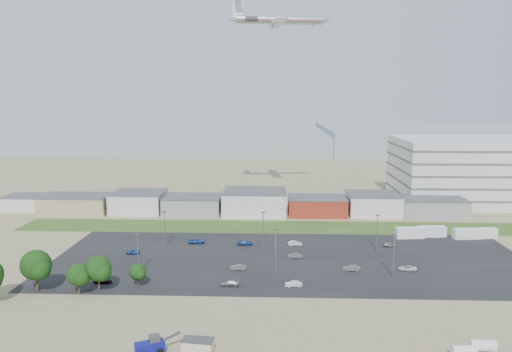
{
  "coord_description": "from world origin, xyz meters",
  "views": [
    {
      "loc": [
        1.3,
        -102.57,
        40.59
      ],
      "look_at": [
        -3.61,
        22.0,
        21.11
      ],
      "focal_mm": 35.0,
      "sensor_mm": 36.0,
      "label": 1
    }
  ],
  "objects_px": {
    "parked_car_3": "(229,283)",
    "parked_car_8": "(390,244)",
    "parked_car_1": "(352,268)",
    "parked_car_11": "(295,243)",
    "box_trailer_a": "(410,233)",
    "parked_car_9": "(197,241)",
    "parked_car_10": "(103,281)",
    "parked_car_6": "(245,243)",
    "portable_shed": "(198,347)",
    "storage_tank_nw": "(464,351)",
    "airliner": "(280,20)",
    "parked_car_7": "(295,256)",
    "telehandler": "(150,345)",
    "parked_car_13": "(294,284)",
    "parked_car_4": "(238,267)",
    "parked_car_5": "(133,252)"
  },
  "relations": [
    {
      "from": "box_trailer_a",
      "to": "airliner",
      "type": "distance_m",
      "value": 94.91
    },
    {
      "from": "parked_car_6",
      "to": "parked_car_13",
      "type": "xyz_separation_m",
      "value": [
        12.56,
        -30.62,
        -0.01
      ]
    },
    {
      "from": "parked_car_6",
      "to": "parked_car_11",
      "type": "distance_m",
      "value": 14.06
    },
    {
      "from": "portable_shed",
      "to": "storage_tank_nw",
      "type": "bearing_deg",
      "value": 7.05
    },
    {
      "from": "parked_car_8",
      "to": "parked_car_13",
      "type": "xyz_separation_m",
      "value": [
        -27.74,
        -30.63,
        -0.02
      ]
    },
    {
      "from": "box_trailer_a",
      "to": "parked_car_5",
      "type": "bearing_deg",
      "value": -172.06
    },
    {
      "from": "box_trailer_a",
      "to": "parked_car_11",
      "type": "xyz_separation_m",
      "value": [
        -33.9,
        -8.8,
        -0.9
      ]
    },
    {
      "from": "parked_car_13",
      "to": "storage_tank_nw",
      "type": "bearing_deg",
      "value": 36.89
    },
    {
      "from": "parked_car_1",
      "to": "parked_car_11",
      "type": "relative_size",
      "value": 1.02
    },
    {
      "from": "storage_tank_nw",
      "to": "parked_car_1",
      "type": "xyz_separation_m",
      "value": [
        -11.68,
        39.73,
        -0.47
      ]
    },
    {
      "from": "parked_car_1",
      "to": "parked_car_8",
      "type": "relative_size",
      "value": 1.08
    },
    {
      "from": "parked_car_5",
      "to": "parked_car_9",
      "type": "height_order",
      "value": "parked_car_9"
    },
    {
      "from": "parked_car_4",
      "to": "parked_car_1",
      "type": "bearing_deg",
      "value": 93.84
    },
    {
      "from": "box_trailer_a",
      "to": "parked_car_13",
      "type": "distance_m",
      "value": 53.14
    },
    {
      "from": "telehandler",
      "to": "parked_car_10",
      "type": "relative_size",
      "value": 1.82
    },
    {
      "from": "storage_tank_nw",
      "to": "parked_car_8",
      "type": "height_order",
      "value": "storage_tank_nw"
    },
    {
      "from": "portable_shed",
      "to": "parked_car_3",
      "type": "bearing_deg",
      "value": 91.76
    },
    {
      "from": "box_trailer_a",
      "to": "parked_car_8",
      "type": "height_order",
      "value": "box_trailer_a"
    },
    {
      "from": "parked_car_9",
      "to": "portable_shed",
      "type": "bearing_deg",
      "value": -177.54
    },
    {
      "from": "parked_car_8",
      "to": "parked_car_10",
      "type": "distance_m",
      "value": 76.3
    },
    {
      "from": "storage_tank_nw",
      "to": "parked_car_11",
      "type": "bearing_deg",
      "value": 112.06
    },
    {
      "from": "telehandler",
      "to": "parked_car_8",
      "type": "relative_size",
      "value": 2.0
    },
    {
      "from": "portable_shed",
      "to": "parked_car_9",
      "type": "height_order",
      "value": "portable_shed"
    },
    {
      "from": "parked_car_8",
      "to": "parked_car_1",
      "type": "bearing_deg",
      "value": 141.41
    },
    {
      "from": "telehandler",
      "to": "box_trailer_a",
      "type": "height_order",
      "value": "box_trailer_a"
    },
    {
      "from": "box_trailer_a",
      "to": "parked_car_11",
      "type": "relative_size",
      "value": 2.11
    },
    {
      "from": "parked_car_8",
      "to": "parked_car_11",
      "type": "height_order",
      "value": "parked_car_11"
    },
    {
      "from": "telehandler",
      "to": "parked_car_8",
      "type": "height_order",
      "value": "telehandler"
    },
    {
      "from": "parked_car_3",
      "to": "parked_car_11",
      "type": "bearing_deg",
      "value": 154.83
    },
    {
      "from": "storage_tank_nw",
      "to": "telehandler",
      "type": "bearing_deg",
      "value": -179.05
    },
    {
      "from": "parked_car_10",
      "to": "airliner",
      "type": "bearing_deg",
      "value": -24.06
    },
    {
      "from": "parked_car_7",
      "to": "parked_car_10",
      "type": "bearing_deg",
      "value": -62.5
    },
    {
      "from": "parked_car_11",
      "to": "parked_car_7",
      "type": "bearing_deg",
      "value": 171.47
    },
    {
      "from": "parked_car_13",
      "to": "parked_car_3",
      "type": "bearing_deg",
      "value": -94.12
    },
    {
      "from": "portable_shed",
      "to": "parked_car_13",
      "type": "xyz_separation_m",
      "value": [
        16.36,
        29.78,
        -0.67
      ]
    },
    {
      "from": "portable_shed",
      "to": "parked_car_7",
      "type": "xyz_separation_m",
      "value": [
        17.53,
        49.53,
        -0.65
      ]
    },
    {
      "from": "parked_car_3",
      "to": "parked_car_8",
      "type": "distance_m",
      "value": 51.88
    },
    {
      "from": "parked_car_1",
      "to": "parked_car_6",
      "type": "bearing_deg",
      "value": -122.1
    },
    {
      "from": "parked_car_3",
      "to": "telehandler",
      "type": "bearing_deg",
      "value": -17.09
    },
    {
      "from": "box_trailer_a",
      "to": "parked_car_13",
      "type": "bearing_deg",
      "value": -137.28
    },
    {
      "from": "airliner",
      "to": "parked_car_7",
      "type": "relative_size",
      "value": 10.62
    },
    {
      "from": "portable_shed",
      "to": "parked_car_1",
      "type": "bearing_deg",
      "value": 59.14
    },
    {
      "from": "portable_shed",
      "to": "telehandler",
      "type": "height_order",
      "value": "telehandler"
    },
    {
      "from": "parked_car_13",
      "to": "parked_car_5",
      "type": "bearing_deg",
      "value": -121.67
    },
    {
      "from": "box_trailer_a",
      "to": "parked_car_9",
      "type": "xyz_separation_m",
      "value": [
        -61.68,
        -7.96,
        -0.92
      ]
    },
    {
      "from": "portable_shed",
      "to": "storage_tank_nw",
      "type": "xyz_separation_m",
      "value": [
        42.17,
        0.6,
        -0.16
      ]
    },
    {
      "from": "parked_car_3",
      "to": "parked_car_11",
      "type": "distance_m",
      "value": 34.62
    },
    {
      "from": "telehandler",
      "to": "parked_car_6",
      "type": "relative_size",
      "value": 1.7
    },
    {
      "from": "parked_car_6",
      "to": "parked_car_7",
      "type": "height_order",
      "value": "parked_car_6"
    },
    {
      "from": "parked_car_4",
      "to": "telehandler",
      "type": "bearing_deg",
      "value": -12.34
    }
  ]
}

